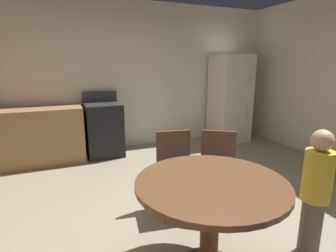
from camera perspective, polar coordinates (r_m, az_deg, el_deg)
The scene contains 9 objects.
ground_plane at distance 2.94m, azimuth 6.44°, elevation -19.47°, with size 14.00×14.00×0.00m, color gray.
wall_back at distance 5.14m, azimuth -8.76°, elevation 10.49°, with size 6.10×0.12×2.70m, color silver.
kitchen_counter at distance 4.77m, azimuth -28.89°, elevation -2.20°, with size 1.86×0.60×0.90m, color #9E754C.
oven_range at distance 4.78m, azimuth -13.56°, elevation -0.65°, with size 0.60×0.60×1.10m.
refrigerator at distance 5.62m, azimuth 13.09°, elevation 5.71°, with size 0.68×0.68×1.76m.
dining_table at distance 2.06m, azimuth 9.11°, elevation -15.68°, with size 1.11×1.11×0.76m.
chair_northeast at distance 2.96m, azimuth 10.47°, elevation -8.47°, with size 0.56×0.56×0.87m.
chair_north at distance 2.91m, azimuth 1.71°, elevation -8.63°, with size 0.45×0.45×0.87m.
person_child at distance 2.52m, azimuth 29.05°, elevation -12.07°, with size 0.25×0.25×1.09m.
Camera 1 is at (-1.22, -2.15, 1.58)m, focal length 28.44 mm.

